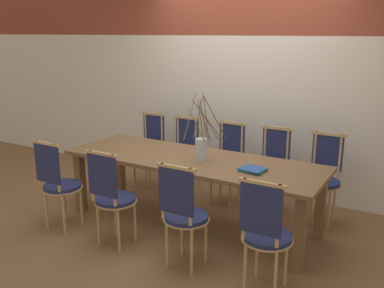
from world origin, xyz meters
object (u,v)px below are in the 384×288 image
Objects in this scene: dining_table at (192,166)px; chair_near_center at (183,212)px; vase_centerpiece at (202,147)px; book_stack at (253,170)px; chair_far_center at (227,160)px.

chair_near_center is at bearing -64.55° from dining_table.
vase_centerpiece is 2.76× the size of book_stack.
dining_table is at bearing 172.77° from vase_centerpiece.
chair_far_center reaches higher than dining_table.
book_stack is (0.58, -0.06, -0.12)m from vase_centerpiece.
vase_centerpiece is (0.12, -0.02, 0.23)m from dining_table.
chair_near_center is 0.81m from book_stack.
chair_near_center is 3.84× the size of book_stack.
chair_near_center is (0.37, -0.78, -0.13)m from dining_table.
vase_centerpiece is at bearing 96.42° from chair_far_center.
chair_far_center is (-0.34, 1.56, 0.00)m from chair_near_center.
chair_far_center is 1.39× the size of vase_centerpiece.
chair_near_center is 1.00× the size of chair_far_center.
dining_table is at bearing 173.65° from book_stack.
dining_table is 3.93× the size of vase_centerpiece.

